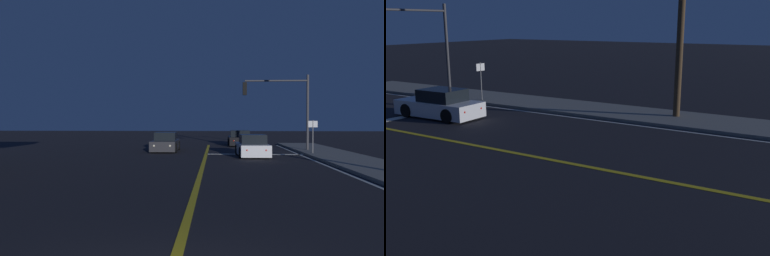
# 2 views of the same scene
# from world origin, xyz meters

# --- Properties ---
(sidewalk_right) EXTENTS (3.20, 41.90, 0.15)m
(sidewalk_right) POSITION_xyz_m (7.81, 11.64, 0.07)
(sidewalk_right) COLOR slate
(sidewalk_right) RESTS_ON ground
(lane_line_center) EXTENTS (0.20, 39.58, 0.01)m
(lane_line_center) POSITION_xyz_m (0.00, 11.64, 0.01)
(lane_line_center) COLOR gold
(lane_line_center) RESTS_ON ground
(lane_line_edge_right) EXTENTS (0.16, 39.58, 0.01)m
(lane_line_edge_right) POSITION_xyz_m (5.96, 11.64, 0.01)
(lane_line_edge_right) COLOR silver
(lane_line_edge_right) RESTS_ON ground
(stop_bar) EXTENTS (6.21, 0.50, 0.01)m
(stop_bar) POSITION_xyz_m (3.11, 21.78, 0.01)
(stop_bar) COLOR silver
(stop_bar) RESTS_ON ground
(car_lead_oncoming_white) EXTENTS (1.93, 4.27, 1.34)m
(car_lead_oncoming_white) POSITION_xyz_m (2.84, 20.26, 0.58)
(car_lead_oncoming_white) COLOR silver
(car_lead_oncoming_white) RESTS_ON ground
(traffic_signal_near_right) EXTENTS (4.59, 0.28, 5.37)m
(traffic_signal_near_right) POSITION_xyz_m (5.29, 24.08, 3.63)
(traffic_signal_near_right) COLOR #38383D
(traffic_signal_near_right) RESTS_ON ground
(utility_pole_right) EXTENTS (1.62, 0.31, 9.84)m
(utility_pole_right) POSITION_xyz_m (8.11, 10.62, 5.09)
(utility_pole_right) COLOR #4C3823
(utility_pole_right) RESTS_ON ground
(street_sign_corner) EXTENTS (0.56, 0.10, 2.21)m
(street_sign_corner) POSITION_xyz_m (6.71, 21.28, 1.50)
(street_sign_corner) COLOR slate
(street_sign_corner) RESTS_ON ground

